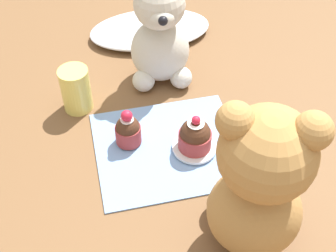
{
  "coord_description": "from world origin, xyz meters",
  "views": [
    {
      "loc": [
        -0.12,
        -0.52,
        0.61
      ],
      "look_at": [
        0.0,
        0.0,
        0.06
      ],
      "focal_mm": 50.0,
      "sensor_mm": 36.0,
      "label": 1
    }
  ],
  "objects_px": {
    "cupcake_near_tan_bear": "(195,136)",
    "juice_glass": "(76,89)",
    "cupcake_near_cream_bear": "(128,130)",
    "teddy_bear_cream": "(160,35)",
    "saucer_plate": "(194,147)",
    "teddy_bear_tan": "(260,185)"
  },
  "relations": [
    {
      "from": "teddy_bear_tan",
      "to": "juice_glass",
      "type": "bearing_deg",
      "value": -34.15
    },
    {
      "from": "cupcake_near_cream_bear",
      "to": "cupcake_near_tan_bear",
      "type": "relative_size",
      "value": 1.01
    },
    {
      "from": "teddy_bear_cream",
      "to": "saucer_plate",
      "type": "relative_size",
      "value": 2.88
    },
    {
      "from": "teddy_bear_tan",
      "to": "juice_glass",
      "type": "relative_size",
      "value": 3.03
    },
    {
      "from": "saucer_plate",
      "to": "juice_glass",
      "type": "distance_m",
      "value": 0.24
    },
    {
      "from": "teddy_bear_tan",
      "to": "cupcake_near_cream_bear",
      "type": "relative_size",
      "value": 3.73
    },
    {
      "from": "teddy_bear_tan",
      "to": "cupcake_near_cream_bear",
      "type": "xyz_separation_m",
      "value": [
        -0.14,
        0.22,
        -0.1
      ]
    },
    {
      "from": "cupcake_near_cream_bear",
      "to": "juice_glass",
      "type": "bearing_deg",
      "value": 124.45
    },
    {
      "from": "saucer_plate",
      "to": "cupcake_near_cream_bear",
      "type": "bearing_deg",
      "value": 158.79
    },
    {
      "from": "juice_glass",
      "to": "cupcake_near_tan_bear",
      "type": "bearing_deg",
      "value": -39.89
    },
    {
      "from": "teddy_bear_cream",
      "to": "cupcake_near_cream_bear",
      "type": "distance_m",
      "value": 0.2
    },
    {
      "from": "teddy_bear_cream",
      "to": "juice_glass",
      "type": "bearing_deg",
      "value": -157.69
    },
    {
      "from": "saucer_plate",
      "to": "juice_glass",
      "type": "xyz_separation_m",
      "value": [
        -0.18,
        0.15,
        0.03
      ]
    },
    {
      "from": "cupcake_near_tan_bear",
      "to": "juice_glass",
      "type": "bearing_deg",
      "value": 140.11
    },
    {
      "from": "saucer_plate",
      "to": "cupcake_near_tan_bear",
      "type": "relative_size",
      "value": 1.09
    },
    {
      "from": "teddy_bear_tan",
      "to": "saucer_plate",
      "type": "height_order",
      "value": "teddy_bear_tan"
    },
    {
      "from": "teddy_bear_cream",
      "to": "cupcake_near_cream_bear",
      "type": "xyz_separation_m",
      "value": [
        -0.09,
        -0.16,
        -0.07
      ]
    },
    {
      "from": "teddy_bear_cream",
      "to": "teddy_bear_tan",
      "type": "distance_m",
      "value": 0.39
    },
    {
      "from": "teddy_bear_tan",
      "to": "cupcake_near_cream_bear",
      "type": "distance_m",
      "value": 0.28
    },
    {
      "from": "cupcake_near_tan_bear",
      "to": "juice_glass",
      "type": "height_order",
      "value": "juice_glass"
    },
    {
      "from": "teddy_bear_cream",
      "to": "saucer_plate",
      "type": "height_order",
      "value": "teddy_bear_cream"
    },
    {
      "from": "teddy_bear_cream",
      "to": "juice_glass",
      "type": "distance_m",
      "value": 0.19
    }
  ]
}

